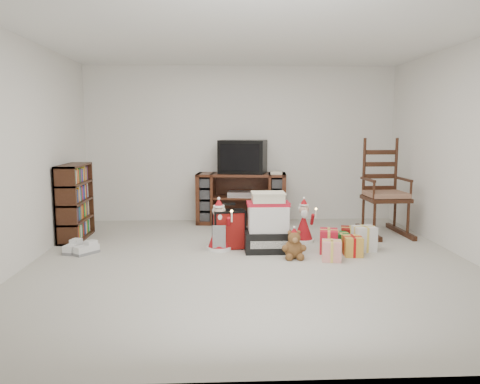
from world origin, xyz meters
name	(u,v)px	position (x,y,z in m)	size (l,w,h in m)	color
room	(252,152)	(0.00, 0.00, 1.25)	(5.01, 5.01, 2.51)	beige
tv_stand	(241,198)	(-0.01, 2.22, 0.40)	(1.45, 0.65, 0.80)	#462314
bookshelf	(75,203)	(-2.33, 1.27, 0.49)	(0.28, 0.84, 1.03)	#391C0F
rocking_chair	(384,200)	(2.01, 1.41, 0.49)	(0.61, 0.97, 1.42)	#391C0F
gift_pile	(268,226)	(0.23, 0.49, 0.32)	(0.57, 0.42, 0.72)	black
red_suitcase	(229,229)	(-0.24, 0.63, 0.25)	(0.41, 0.26, 0.58)	maroon
stocking	(269,227)	(0.23, 0.40, 0.33)	(0.31, 0.13, 0.66)	#0C7316
teddy_bear	(294,246)	(0.50, 0.15, 0.15)	(0.22, 0.20, 0.33)	brown
santa_figurine	(304,225)	(0.76, 0.95, 0.23)	(0.29, 0.27, 0.59)	maroon
mrs_claus_figurine	(219,230)	(-0.37, 0.58, 0.25)	(0.32, 0.30, 0.65)	maroon
sneaker_pair	(80,249)	(-2.06, 0.49, 0.05)	(0.45, 0.33, 0.11)	silver
gift_cluster	(345,241)	(1.18, 0.44, 0.13)	(0.77, 1.08, 0.26)	#B61426
crt_television	(243,157)	(0.02, 2.26, 1.06)	(0.81, 0.67, 0.52)	black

